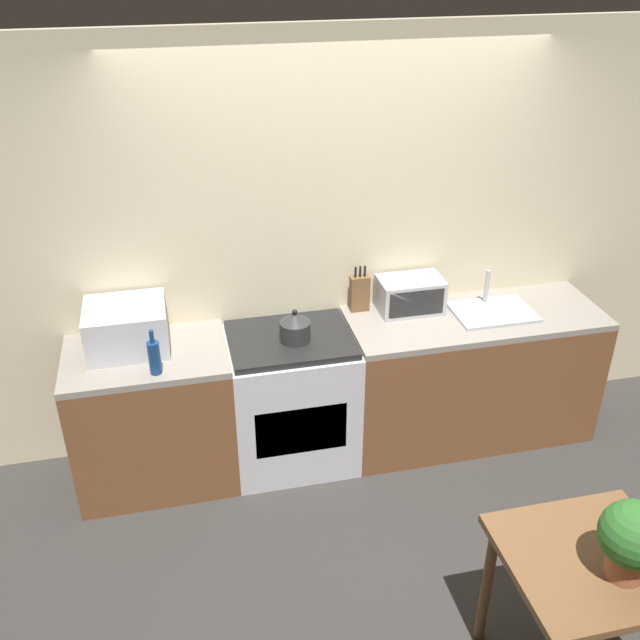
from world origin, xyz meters
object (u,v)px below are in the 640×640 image
toaster_oven (410,295)px  dining_table (586,578)px  stove_range (292,399)px  kettle (295,327)px  bottle (154,357)px  microwave (127,328)px

toaster_oven → dining_table: bearing=-86.4°
stove_range → dining_table: (0.93, -1.80, 0.19)m
kettle → dining_table: (0.90, -1.76, -0.35)m
kettle → bottle: bottle is taller
toaster_oven → kettle: bearing=-165.4°
microwave → toaster_oven: 1.73m
stove_range → bottle: (-0.79, -0.21, 0.56)m
stove_range → dining_table: size_ratio=1.18×
toaster_oven → dining_table: size_ratio=0.52×
stove_range → microwave: size_ratio=1.98×
stove_range → dining_table: bearing=-62.8°
stove_range → bottle: 0.99m
stove_range → bottle: bearing=-164.9°
kettle → dining_table: size_ratio=0.27×
stove_range → microwave: 1.10m
kettle → bottle: 0.83m
kettle → bottle: size_ratio=0.76×
toaster_oven → dining_table: toaster_oven is taller
stove_range → dining_table: 2.04m
kettle → microwave: 0.96m
microwave → bottle: 0.34m
bottle → kettle: bearing=12.0°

